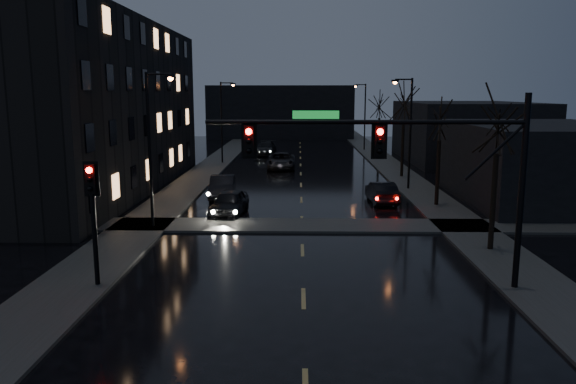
{
  "coord_description": "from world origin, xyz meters",
  "views": [
    {
      "loc": [
        -0.18,
        -10.4,
        7.01
      ],
      "look_at": [
        -0.59,
        10.98,
        3.2
      ],
      "focal_mm": 35.0,
      "sensor_mm": 36.0,
      "label": 1
    }
  ],
  "objects_px": {
    "oncoming_car_b": "(222,187)",
    "oncoming_car_c": "(281,161)",
    "oncoming_car_a": "(229,203)",
    "lead_car": "(382,192)",
    "oncoming_car_d": "(265,148)"
  },
  "relations": [
    {
      "from": "lead_car",
      "to": "oncoming_car_b",
      "type": "bearing_deg",
      "value": -12.13
    },
    {
      "from": "oncoming_car_b",
      "to": "oncoming_car_d",
      "type": "xyz_separation_m",
      "value": [
        1.38,
        26.02,
        0.02
      ]
    },
    {
      "from": "oncoming_car_a",
      "to": "oncoming_car_c",
      "type": "height_order",
      "value": "oncoming_car_c"
    },
    {
      "from": "oncoming_car_b",
      "to": "oncoming_car_c",
      "type": "xyz_separation_m",
      "value": [
        3.52,
        14.43,
        0.02
      ]
    },
    {
      "from": "oncoming_car_a",
      "to": "oncoming_car_c",
      "type": "distance_m",
      "value": 19.95
    },
    {
      "from": "oncoming_car_a",
      "to": "oncoming_car_b",
      "type": "bearing_deg",
      "value": 108.72
    },
    {
      "from": "oncoming_car_b",
      "to": "oncoming_car_c",
      "type": "height_order",
      "value": "oncoming_car_c"
    },
    {
      "from": "oncoming_car_a",
      "to": "oncoming_car_b",
      "type": "distance_m",
      "value": 5.49
    },
    {
      "from": "oncoming_car_c",
      "to": "oncoming_car_d",
      "type": "height_order",
      "value": "oncoming_car_d"
    },
    {
      "from": "oncoming_car_b",
      "to": "oncoming_car_c",
      "type": "distance_m",
      "value": 14.85
    },
    {
      "from": "oncoming_car_d",
      "to": "oncoming_car_a",
      "type": "bearing_deg",
      "value": -86.84
    },
    {
      "from": "oncoming_car_c",
      "to": "lead_car",
      "type": "distance_m",
      "value": 17.47
    },
    {
      "from": "oncoming_car_c",
      "to": "oncoming_car_d",
      "type": "bearing_deg",
      "value": 100.27
    },
    {
      "from": "oncoming_car_a",
      "to": "oncoming_car_b",
      "type": "height_order",
      "value": "oncoming_car_b"
    },
    {
      "from": "oncoming_car_b",
      "to": "oncoming_car_c",
      "type": "relative_size",
      "value": 0.82
    }
  ]
}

